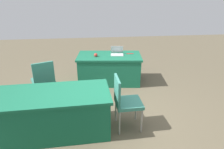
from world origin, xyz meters
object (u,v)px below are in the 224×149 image
at_px(chair_tucked_left, 44,79).
at_px(laptop_silver, 117,53).
at_px(table_mid_left, 54,113).
at_px(table_foreground, 109,68).
at_px(scissors_red, 130,54).
at_px(chair_by_pillar, 125,100).
at_px(yarn_ball, 96,55).

relative_size(chair_tucked_left, laptop_silver, 2.74).
bearing_deg(chair_tucked_left, table_mid_left, -93.60).
bearing_deg(chair_tucked_left, table_foreground, 9.83).
relative_size(chair_tucked_left, scissors_red, 5.31).
xyz_separation_m(table_foreground, chair_by_pillar, (-0.06, 1.97, 0.19)).
bearing_deg(table_foreground, chair_tucked_left, 32.09).
xyz_separation_m(chair_tucked_left, scissors_red, (-2.03, -0.98, 0.19)).
bearing_deg(table_mid_left, chair_by_pillar, 178.64).
bearing_deg(chair_by_pillar, chair_tucked_left, -126.00).
distance_m(table_foreground, chair_tucked_left, 1.75).
xyz_separation_m(table_foreground, scissors_red, (-0.55, -0.06, 0.37)).
distance_m(laptop_silver, yarn_ball, 0.56).
distance_m(table_foreground, chair_by_pillar, 1.98).
bearing_deg(chair_by_pillar, laptop_silver, 173.98).
distance_m(chair_by_pillar, scissors_red, 2.09).
relative_size(yarn_ball, scissors_red, 0.50).
bearing_deg(scissors_red, yarn_ball, 7.40).
relative_size(chair_tucked_left, yarn_ball, 10.61).
height_order(chair_by_pillar, yarn_ball, chair_by_pillar).
height_order(table_mid_left, chair_tucked_left, chair_tucked_left).
bearing_deg(laptop_silver, chair_tucked_left, 36.40).
height_order(chair_tucked_left, yarn_ball, chair_tucked_left).
height_order(chair_tucked_left, chair_by_pillar, chair_by_pillar).
height_order(chair_tucked_left, laptop_silver, chair_tucked_left).
bearing_deg(chair_tucked_left, scissors_red, 3.63).
xyz_separation_m(laptop_silver, scissors_red, (-0.35, -0.02, -0.04)).
bearing_deg(laptop_silver, table_foreground, 16.32).
distance_m(table_mid_left, chair_tucked_left, 1.08).
bearing_deg(table_mid_left, table_foreground, -120.34).
xyz_separation_m(chair_by_pillar, scissors_red, (-0.49, -2.02, 0.18)).
xyz_separation_m(chair_by_pillar, laptop_silver, (-0.14, -2.00, 0.21)).
xyz_separation_m(table_mid_left, scissors_red, (-1.69, -2.00, 0.37)).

